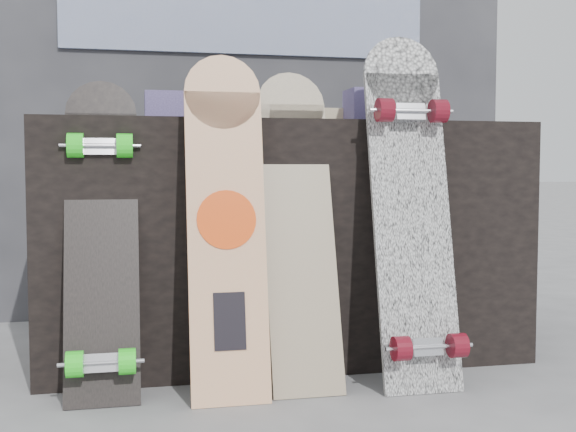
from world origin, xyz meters
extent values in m
plane|color=slate|center=(0.00, 0.00, 0.00)|extent=(60.00, 60.00, 0.00)
cube|color=black|center=(0.00, 0.50, 0.40)|extent=(1.60, 0.60, 0.80)
cube|color=#323237|center=(0.00, 1.35, 1.10)|extent=(2.40, 0.20, 2.20)
cube|color=navy|center=(0.00, 1.24, 1.30)|extent=(1.60, 0.02, 0.30)
cube|color=navy|center=(-0.37, 0.50, 0.85)|extent=(0.18, 0.12, 0.10)
cube|color=navy|center=(0.29, 0.46, 0.86)|extent=(0.14, 0.14, 0.12)
cube|color=#D1B78C|center=(0.12, 0.57, 0.83)|extent=(0.22, 0.10, 0.06)
cube|color=beige|center=(-0.25, 0.07, 0.43)|extent=(0.22, 0.19, 0.87)
cylinder|color=beige|center=(-0.25, 0.15, 0.87)|extent=(0.22, 0.06, 0.22)
cylinder|color=#FF4C10|center=(-0.25, 0.07, 0.50)|extent=(0.17, 0.04, 0.17)
cube|color=black|center=(-0.25, 0.02, 0.23)|extent=(0.09, 0.03, 0.16)
cube|color=beige|center=(-0.02, 0.14, 0.42)|extent=(0.21, 0.27, 0.85)
cylinder|color=beige|center=(-0.02, 0.26, 0.84)|extent=(0.21, 0.07, 0.21)
cube|color=white|center=(0.31, 0.08, 0.47)|extent=(0.24, 0.23, 0.94)
cylinder|color=white|center=(0.31, 0.18, 0.94)|extent=(0.24, 0.07, 0.24)
cube|color=silver|center=(0.31, -0.04, 0.14)|extent=(0.09, 0.04, 0.06)
cylinder|color=maroon|center=(0.22, -0.06, 0.14)|extent=(0.04, 0.07, 0.07)
cylinder|color=maroon|center=(0.39, -0.06, 0.14)|extent=(0.05, 0.07, 0.07)
cube|color=silver|center=(0.31, 0.11, 0.82)|extent=(0.09, 0.04, 0.06)
cylinder|color=maroon|center=(0.22, 0.09, 0.82)|extent=(0.04, 0.07, 0.07)
cylinder|color=maroon|center=(0.39, 0.09, 0.82)|extent=(0.05, 0.07, 0.07)
cube|color=black|center=(-0.59, 0.16, 0.40)|extent=(0.21, 0.25, 0.81)
cylinder|color=black|center=(-0.59, 0.28, 0.81)|extent=(0.21, 0.07, 0.20)
cube|color=silver|center=(-0.59, 0.04, 0.13)|extent=(0.09, 0.04, 0.06)
cylinder|color=#29F522|center=(-0.66, 0.02, 0.13)|extent=(0.04, 0.07, 0.07)
cylinder|color=#29F522|center=(-0.53, 0.02, 0.13)|extent=(0.04, 0.07, 0.07)
cube|color=silver|center=(-0.59, 0.21, 0.71)|extent=(0.09, 0.04, 0.06)
cylinder|color=#29F522|center=(-0.66, 0.19, 0.71)|extent=(0.04, 0.07, 0.07)
cylinder|color=#29F522|center=(-0.53, 0.19, 0.71)|extent=(0.04, 0.07, 0.07)
camera|label=1|loc=(-0.51, -1.94, 0.65)|focal=45.00mm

